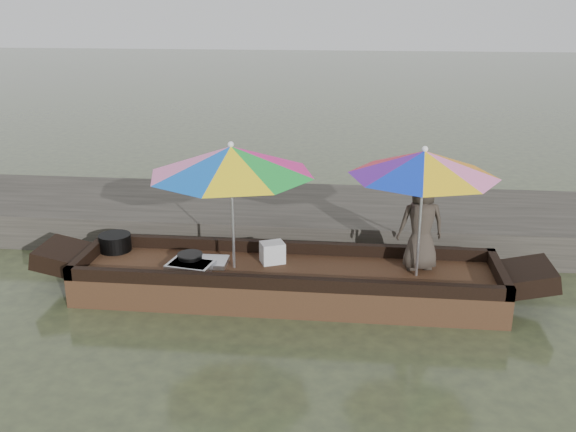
# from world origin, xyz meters

# --- Properties ---
(water) EXTENTS (80.00, 80.00, 0.00)m
(water) POSITION_xyz_m (0.00, 0.00, 0.00)
(water) COLOR #333827
(water) RESTS_ON ground
(dock) EXTENTS (22.00, 2.20, 0.50)m
(dock) POSITION_xyz_m (0.00, 2.20, 0.25)
(dock) COLOR #2D2B26
(dock) RESTS_ON ground
(boat_hull) EXTENTS (5.06, 1.20, 0.35)m
(boat_hull) POSITION_xyz_m (0.00, 0.00, 0.17)
(boat_hull) COLOR #322114
(boat_hull) RESTS_ON water
(cooking_pot) EXTENTS (0.41, 0.41, 0.22)m
(cooking_pot) POSITION_xyz_m (-2.28, 0.38, 0.46)
(cooking_pot) COLOR black
(cooking_pot) RESTS_ON boat_hull
(tray_crayfish) EXTENTS (0.59, 0.45, 0.09)m
(tray_crayfish) POSITION_xyz_m (-1.15, -0.13, 0.39)
(tray_crayfish) COLOR silver
(tray_crayfish) RESTS_ON boat_hull
(tray_scallop) EXTENTS (0.53, 0.37, 0.06)m
(tray_scallop) POSITION_xyz_m (-1.01, 0.06, 0.38)
(tray_scallop) COLOR silver
(tray_scallop) RESTS_ON boat_hull
(charcoal_grill) EXTENTS (0.29, 0.29, 0.14)m
(charcoal_grill) POSITION_xyz_m (-1.19, 0.01, 0.42)
(charcoal_grill) COLOR black
(charcoal_grill) RESTS_ON boat_hull
(supply_bag) EXTENTS (0.35, 0.32, 0.26)m
(supply_bag) POSITION_xyz_m (-0.21, 0.21, 0.48)
(supply_bag) COLOR silver
(supply_bag) RESTS_ON boat_hull
(vendor) EXTENTS (0.62, 0.47, 1.14)m
(vendor) POSITION_xyz_m (1.57, 0.22, 0.92)
(vendor) COLOR #3A322A
(vendor) RESTS_ON boat_hull
(umbrella_bow) EXTENTS (2.18, 2.18, 1.55)m
(umbrella_bow) POSITION_xyz_m (-0.65, 0.00, 1.12)
(umbrella_bow) COLOR #E5147D
(umbrella_bow) RESTS_ON boat_hull
(umbrella_stern) EXTENTS (1.84, 1.84, 1.55)m
(umbrella_stern) POSITION_xyz_m (1.53, 0.00, 1.12)
(umbrella_stern) COLOR orange
(umbrella_stern) RESTS_ON boat_hull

